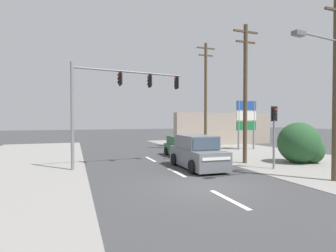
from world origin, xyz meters
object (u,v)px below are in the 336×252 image
Objects in this scene: utility_pole_midground_right at (245,91)px; suv_oncoming_mid at (197,153)px; shopping_plaza_sign at (246,118)px; pedestal_signal_right_kerb at (274,127)px; hatchback_crossing_left at (180,147)px; traffic_signal_mast at (115,94)px; utility_pole_background_right at (206,94)px; utility_pole_foreground_right at (334,76)px.

utility_pole_midground_right is 1.94× the size of suv_oncoming_mid.
utility_pole_midground_right is 1.93× the size of shopping_plaza_sign.
utility_pole_midground_right reaches higher than shopping_plaza_sign.
pedestal_signal_right_kerb is 7.60m from hatchback_crossing_left.
traffic_signal_mast is 7.21m from hatchback_crossing_left.
utility_pole_background_right is 1.42× the size of traffic_signal_mast.
hatchback_crossing_left is (-7.55, -1.99, -2.28)m from shopping_plaza_sign.
utility_pole_foreground_right is 7.73m from suv_oncoming_mid.
shopping_plaza_sign is at bearing 70.71° from utility_pole_foreground_right.
utility_pole_background_right is at bearing 36.30° from hatchback_crossing_left.
traffic_signal_mast is 9.40m from pedestal_signal_right_kerb.
utility_pole_foreground_right reaches higher than traffic_signal_mast.
utility_pole_foreground_right is 5.59m from utility_pole_midground_right.
pedestal_signal_right_kerb is 0.78× the size of suv_oncoming_mid.
traffic_signal_mast is (-8.07, 1.52, -0.31)m from utility_pole_midground_right.
shopping_plaza_sign is at bearing 14.80° from hatchback_crossing_left.
shopping_plaza_sign reaches higher than suv_oncoming_mid.
utility_pole_background_right is 4.54m from shopping_plaza_sign.
traffic_signal_mast is 13.98m from shopping_plaza_sign.
utility_pole_foreground_right is at bearing -83.89° from pedestal_signal_right_kerb.
hatchback_crossing_left is at bearing 120.15° from utility_pole_midground_right.
utility_pole_midground_right reaches higher than suv_oncoming_mid.
utility_pole_foreground_right is 1.92× the size of shopping_plaza_sign.
utility_pole_background_right is at bearing 58.95° from suv_oncoming_mid.
utility_pole_midground_right is 2.49× the size of pedestal_signal_right_kerb.
utility_pole_foreground_right is 1.29× the size of traffic_signal_mast.
utility_pole_foreground_right is 0.90× the size of utility_pole_background_right.
utility_pole_foreground_right is 11.38m from hatchback_crossing_left.
utility_pole_background_right is 10.69m from traffic_signal_mast.
utility_pole_midground_right is 8.22m from traffic_signal_mast.
utility_pole_midground_right reaches higher than pedestal_signal_right_kerb.
shopping_plaza_sign is (4.59, 8.78, 0.57)m from pedestal_signal_right_kerb.
suv_oncoming_mid is at bearing 155.80° from pedestal_signal_right_kerb.
utility_pole_midground_right is 5.27m from suv_oncoming_mid.
utility_pole_midground_right is 6.58m from hatchback_crossing_left.
suv_oncoming_mid reaches higher than hatchback_crossing_left.
utility_pole_midground_right reaches higher than traffic_signal_mast.
suv_oncoming_mid is 1.24× the size of hatchback_crossing_left.
utility_pole_midground_right reaches higher than hatchback_crossing_left.
utility_pole_foreground_right reaches higher than pedestal_signal_right_kerb.
hatchback_crossing_left is at bearing -165.20° from shopping_plaza_sign.
hatchback_crossing_left is (5.43, 3.02, -3.65)m from traffic_signal_mast.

